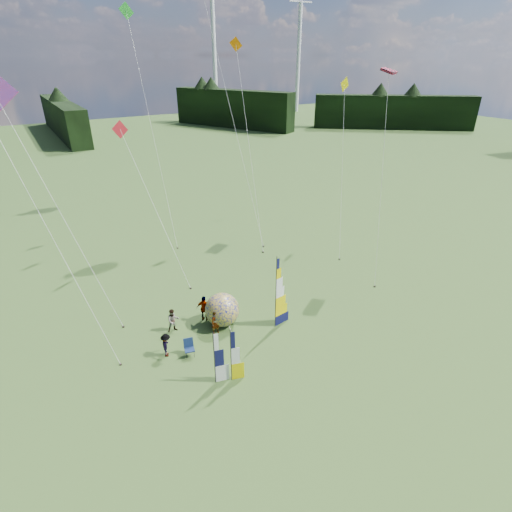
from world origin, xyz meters
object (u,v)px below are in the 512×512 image
side_banner_far (214,359)px  spectator_d (204,309)px  feather_banner_main (276,294)px  spectator_a (216,323)px  bol_inflatable (222,310)px  spectator_b (173,320)px  side_banner_left (231,357)px  kite_whale (232,108)px  camp_chair (189,348)px  spectator_c (166,345)px

side_banner_far → spectator_d: (1.97, 5.58, -0.70)m
feather_banner_main → spectator_a: (-3.65, 1.43, -1.71)m
bol_inflatable → spectator_b: size_ratio=1.38×
side_banner_far → spectator_b: 5.63m
side_banner_left → side_banner_far: bearing=177.0°
spectator_d → bol_inflatable: bearing=172.0°
side_banner_left → kite_whale: (10.61, 18.81, 10.19)m
bol_inflatable → side_banner_far: bearing=-121.4°
spectator_b → camp_chair: (-0.08, -2.79, -0.27)m
kite_whale → camp_chair: bearing=-151.0°
feather_banner_main → bol_inflatable: bearing=136.0°
camp_chair → spectator_c: bearing=160.8°
bol_inflatable → spectator_d: size_ratio=1.21×
spectator_d → side_banner_left: bearing=121.8°
spectator_b → camp_chair: spectator_b is taller
side_banner_far → spectator_d: size_ratio=1.75×
side_banner_left → bol_inflatable: 5.28m
camp_chair → kite_whale: (11.80, 15.74, 11.28)m
bol_inflatable → kite_whale: 19.59m
spectator_d → kite_whale: kite_whale is taller
kite_whale → spectator_d: bearing=-150.4°
feather_banner_main → camp_chair: size_ratio=4.61×
spectator_b → spectator_a: bearing=-30.1°
bol_inflatable → spectator_c: bol_inflatable is taller
spectator_d → spectator_c: bearing=73.4°
side_banner_left → spectator_a: 4.46m
spectator_b → spectator_d: 2.23m
spectator_c → spectator_b: bearing=-6.9°
spectator_d → camp_chair: size_ratio=1.71×
spectator_b → kite_whale: 20.64m
side_banner_left → bol_inflatable: side_banner_left is taller
side_banner_far → bol_inflatable: (2.79, 4.58, -0.51)m
bol_inflatable → spectator_d: (-0.83, 1.00, -0.19)m
spectator_a → spectator_c: size_ratio=1.05×
bol_inflatable → kite_whale: kite_whale is taller
bol_inflatable → spectator_a: bearing=-141.4°
spectator_c → feather_banner_main: bearing=-74.1°
spectator_b → camp_chair: bearing=-85.7°
spectator_c → bol_inflatable: bearing=-52.1°
spectator_a → spectator_d: 1.66m
side_banner_left → spectator_b: (-1.11, 5.87, -0.82)m
spectator_b → side_banner_left: bearing=-73.3°
camp_chair → kite_whale: 22.68m
feather_banner_main → camp_chair: (-5.98, 0.28, -1.97)m
feather_banner_main → spectator_b: (-5.89, 3.06, -1.70)m
side_banner_left → spectator_b: size_ratio=2.00×
spectator_c → camp_chair: spectator_c is taller
camp_chair → kite_whale: size_ratio=0.05×
side_banner_left → camp_chair: size_ratio=2.99×
side_banner_far → spectator_a: 4.48m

